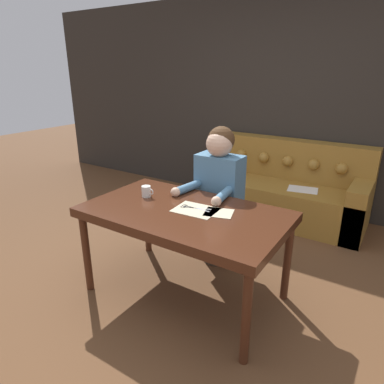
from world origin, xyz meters
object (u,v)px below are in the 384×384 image
dining_table (184,219)px  person (218,194)px  couch (282,191)px  scissors (190,208)px  mug (146,191)px

dining_table → person: 0.60m
dining_table → couch: size_ratio=0.79×
couch → scissors: size_ratio=8.02×
dining_table → mug: size_ratio=13.38×
dining_table → mug: (-0.42, 0.07, 0.11)m
scissors → couch: bearing=86.5°
person → mug: (-0.39, -0.53, 0.11)m
dining_table → mug: 0.44m
person → scissors: person is taller
couch → scissors: couch is taller
scissors → mug: (-0.44, 0.01, 0.04)m
dining_table → couch: bearing=86.2°
couch → scissors: bearing=-93.5°
couch → scissors: 1.92m
scissors → person: bearing=95.2°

